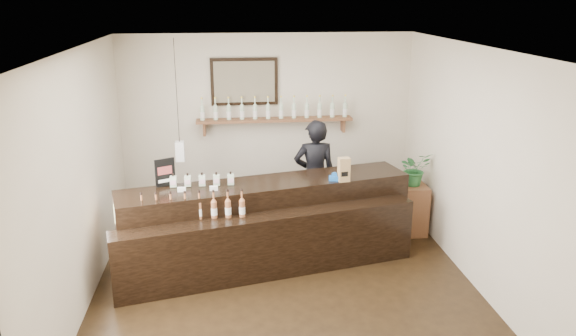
# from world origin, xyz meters

# --- Properties ---
(ground) EXTENTS (5.00, 5.00, 0.00)m
(ground) POSITION_xyz_m (0.00, 0.00, 0.00)
(ground) COLOR black
(ground) RESTS_ON ground
(room_shell) EXTENTS (5.00, 5.00, 5.00)m
(room_shell) POSITION_xyz_m (0.00, 0.00, 1.70)
(room_shell) COLOR beige
(room_shell) RESTS_ON ground
(back_wall_decor) EXTENTS (2.66, 0.96, 1.69)m
(back_wall_decor) POSITION_xyz_m (-0.15, 2.37, 1.76)
(back_wall_decor) COLOR brown
(back_wall_decor) RESTS_ON ground
(counter) EXTENTS (3.83, 1.83, 1.23)m
(counter) POSITION_xyz_m (-0.16, 0.56, 0.49)
(counter) COLOR black
(counter) RESTS_ON ground
(promo_sign) EXTENTS (0.24, 0.13, 0.36)m
(promo_sign) POSITION_xyz_m (-1.42, 0.68, 1.23)
(promo_sign) COLOR black
(promo_sign) RESTS_ON counter
(paper_bag) EXTENTS (0.16, 0.12, 0.31)m
(paper_bag) POSITION_xyz_m (0.83, 0.63, 1.21)
(paper_bag) COLOR #9B724A
(paper_bag) RESTS_ON counter
(tape_dispenser) EXTENTS (0.15, 0.08, 0.12)m
(tape_dispenser) POSITION_xyz_m (0.71, 0.66, 1.10)
(tape_dispenser) COLOR blue
(tape_dispenser) RESTS_ON counter
(side_cabinet) EXTENTS (0.37, 0.51, 0.73)m
(side_cabinet) POSITION_xyz_m (2.00, 1.29, 0.37)
(side_cabinet) COLOR brown
(side_cabinet) RESTS_ON ground
(potted_plant) EXTENTS (0.52, 0.48, 0.48)m
(potted_plant) POSITION_xyz_m (2.00, 1.29, 0.97)
(potted_plant) COLOR #2B6B33
(potted_plant) RESTS_ON side_cabinet
(shopkeeper) EXTENTS (0.69, 0.46, 1.88)m
(shopkeeper) POSITION_xyz_m (0.60, 1.55, 0.94)
(shopkeeper) COLOR black
(shopkeeper) RESTS_ON ground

